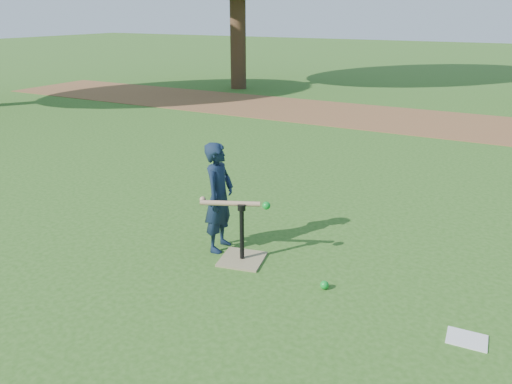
% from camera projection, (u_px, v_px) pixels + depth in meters
% --- Properties ---
extents(ground, '(80.00, 80.00, 0.00)m').
position_uv_depth(ground, '(251.00, 246.00, 5.42)').
color(ground, '#285116').
rests_on(ground, ground).
extents(dirt_strip, '(24.00, 3.00, 0.01)m').
position_uv_depth(dirt_strip, '(407.00, 120.00, 11.62)').
color(dirt_strip, brown).
rests_on(dirt_strip, ground).
extents(child, '(0.33, 0.46, 1.17)m').
position_uv_depth(child, '(219.00, 197.00, 5.19)').
color(child, black).
rests_on(child, ground).
extents(wiffle_ball_ground, '(0.08, 0.08, 0.08)m').
position_uv_depth(wiffle_ball_ground, '(324.00, 285.00, 4.59)').
color(wiffle_ball_ground, '#0C8B24').
rests_on(wiffle_ball_ground, ground).
extents(clipboard, '(0.31, 0.25, 0.01)m').
position_uv_depth(clipboard, '(467.00, 339.00, 3.89)').
color(clipboard, silver).
rests_on(clipboard, ground).
extents(batting_tee, '(0.51, 0.51, 0.61)m').
position_uv_depth(batting_tee, '(242.00, 250.00, 5.09)').
color(batting_tee, '#887A56').
rests_on(batting_tee, ground).
extents(swing_action, '(0.72, 0.29, 0.08)m').
position_uv_depth(swing_action, '(235.00, 203.00, 4.95)').
color(swing_action, tan).
rests_on(swing_action, ground).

